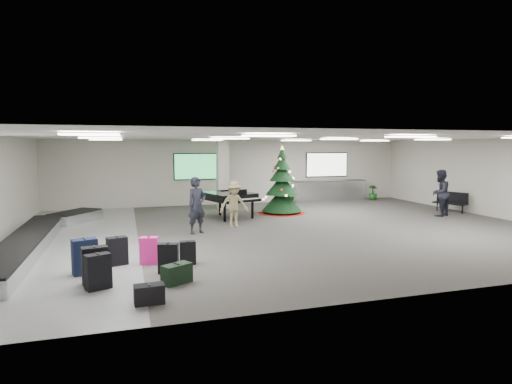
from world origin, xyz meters
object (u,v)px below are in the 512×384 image
object	(u,v)px
service_counter	(329,190)
christmas_tree	(282,190)
traveler_b	(234,204)
traveler_bench	(440,193)
traveler_a	(197,205)
baggage_carousel	(38,237)
grand_piano	(230,197)
bench	(452,201)
pink_suitcase	(149,251)
potted_plant_left	(292,194)
potted_plant_right	(373,192)

from	to	relation	value
service_counter	christmas_tree	xyz separation A→B (m)	(-3.89, -3.27, 0.46)
traveler_b	traveler_bench	size ratio (longest dim) A/B	0.85
traveler_a	baggage_carousel	bearing A→B (deg)	158.11
baggage_carousel	grand_piano	size ratio (longest dim) A/B	3.91
service_counter	bench	distance (m)	6.15
pink_suitcase	christmas_tree	size ratio (longest dim) A/B	0.24
grand_piano	bench	bearing A→B (deg)	-25.33
potted_plant_left	potted_plant_right	bearing A→B (deg)	-2.09
traveler_a	pink_suitcase	bearing A→B (deg)	-142.21
traveler_a	potted_plant_left	world-z (taller)	traveler_a
traveler_b	baggage_carousel	bearing A→B (deg)	-171.45
pink_suitcase	potted_plant_right	size ratio (longest dim) A/B	0.85
bench	potted_plant_right	bearing A→B (deg)	78.55
service_counter	potted_plant_right	xyz separation A→B (m)	(2.40, -0.43, -0.14)
christmas_tree	traveler_bench	bearing A→B (deg)	-23.85
grand_piano	traveler_a	distance (m)	3.25
grand_piano	potted_plant_right	world-z (taller)	grand_piano
baggage_carousel	service_counter	distance (m)	14.50
pink_suitcase	potted_plant_left	world-z (taller)	potted_plant_left
potted_plant_left	bench	bearing A→B (deg)	-41.07
traveler_bench	potted_plant_left	distance (m)	7.13
potted_plant_left	baggage_carousel	bearing A→B (deg)	-148.61
traveler_b	potted_plant_right	distance (m)	10.45
grand_piano	christmas_tree	bearing A→B (deg)	-5.62
baggage_carousel	christmas_tree	xyz separation A→B (m)	(8.95, 3.46, 0.79)
potted_plant_left	traveler_a	bearing A→B (deg)	-133.22
potted_plant_left	traveler_b	bearing A→B (deg)	-128.98
service_counter	traveler_b	distance (m)	8.73
baggage_carousel	potted_plant_left	distance (m)	12.43
traveler_bench	potted_plant_right	xyz separation A→B (m)	(0.33, 5.48, -0.56)
traveler_a	potted_plant_right	bearing A→B (deg)	5.19
service_counter	grand_piano	distance (m)	7.36
baggage_carousel	pink_suitcase	size ratio (longest dim) A/B	14.05
service_counter	traveler_a	xyz separation A→B (m)	(-8.09, -6.49, 0.39)
grand_piano	potted_plant_right	distance (m)	9.35
traveler_bench	potted_plant_left	bearing A→B (deg)	-76.73
bench	traveler_b	xyz separation A→B (m)	(-9.99, -0.54, 0.32)
traveler_b	potted_plant_left	bearing A→B (deg)	49.99
pink_suitcase	traveler_bench	xyz separation A→B (m)	(11.90, 3.92, 0.63)
grand_piano	traveler_a	bearing A→B (deg)	-140.38
bench	grand_piano	bearing A→B (deg)	148.88
pink_suitcase	grand_piano	xyz separation A→B (m)	(3.51, 6.06, 0.52)
traveler_a	traveler_b	distance (m)	1.68
service_counter	pink_suitcase	xyz separation A→B (m)	(-9.82, -9.83, -0.21)
christmas_tree	grand_piano	distance (m)	2.48
pink_suitcase	traveler_b	distance (m)	5.26
baggage_carousel	pink_suitcase	distance (m)	4.33
baggage_carousel	traveler_a	xyz separation A→B (m)	(4.75, 0.24, 0.73)
service_counter	potted_plant_left	bearing A→B (deg)	-173.36
grand_piano	pink_suitcase	bearing A→B (deg)	-137.30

